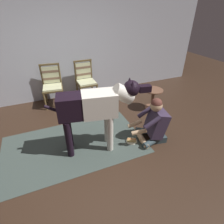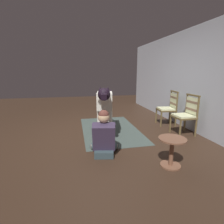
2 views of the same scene
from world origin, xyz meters
name	(u,v)px [view 2 (image 2 of 2)]	position (x,y,z in m)	size (l,w,h in m)	color
ground_plane	(98,134)	(0.00, 0.00, 0.00)	(13.77, 13.77, 0.00)	#342318
back_wall	(191,80)	(0.00, 2.48, 1.30)	(7.96, 0.10, 2.60)	#B0B6C1
area_rug	(110,129)	(-0.27, 0.37, 0.00)	(2.45, 1.44, 0.01)	#3C4843
dining_chair_left_of_pair	(169,106)	(-0.36, 2.12, 0.54)	(0.52, 0.52, 0.98)	brown
dining_chair_right_of_pair	(187,113)	(0.46, 2.12, 0.54)	(0.47, 0.47, 0.98)	brown
person_sitting_on_floor	(104,136)	(1.11, -0.02, 0.35)	(0.72, 0.57, 0.85)	#314046
large_dog	(105,102)	(0.11, 0.16, 0.81)	(1.62, 0.50, 1.22)	silver
hot_dog_on_plate	(104,144)	(0.72, 0.05, 0.03)	(0.20, 0.20, 0.06)	silver
round_side_table	(172,149)	(1.76, 0.97, 0.29)	(0.44, 0.44, 0.48)	brown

